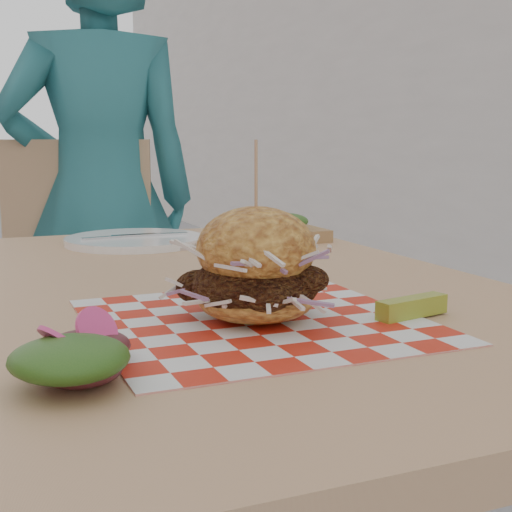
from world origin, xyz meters
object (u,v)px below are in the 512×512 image
at_px(diner, 102,201).
at_px(patio_chair, 97,283).
at_px(patio_table, 204,337).
at_px(sandwich, 256,271).

height_order(diner, patio_chair, diner).
xyz_separation_m(patio_table, patio_chair, (0.03, 1.04, -0.12)).
bearing_deg(sandwich, patio_table, 86.80).
bearing_deg(patio_table, diner, 86.58).
relative_size(diner, patio_chair, 1.63).
xyz_separation_m(diner, patio_chair, (-0.04, -0.08, -0.22)).
distance_m(diner, patio_table, 1.12).
bearing_deg(patio_table, sandwich, -93.20).
bearing_deg(patio_chair, diner, 82.21).
height_order(diner, patio_table, diner).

